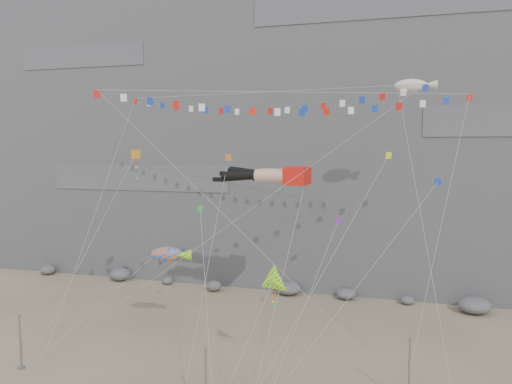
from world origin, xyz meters
TOP-DOWN VIEW (x-y plane):
  - ground at (0.00, 0.00)m, footprint 120.00×120.00m
  - cliff at (0.00, 32.00)m, footprint 80.00×28.00m
  - talus_boulders at (0.00, 17.00)m, footprint 60.00×3.00m
  - anchor_pole_left at (-14.38, -5.42)m, footprint 0.12×0.12m
  - anchor_pole_center at (0.33, -7.39)m, footprint 0.12×0.12m
  - anchor_pole_right at (11.75, -3.05)m, footprint 0.12×0.12m
  - legs_kite at (0.74, 6.40)m, footprint 8.14×15.00m
  - flag_banner_upper at (-0.88, 9.18)m, footprint 27.00×14.92m
  - flag_banner_lower at (2.98, 3.18)m, footprint 25.95×10.23m
  - harlequin_kite at (-10.79, 4.73)m, footprint 5.39×8.75m
  - fish_windsock at (-6.78, 2.35)m, footprint 9.24×8.62m
  - delta_kite at (3.20, -2.73)m, footprint 3.40×5.04m
  - blimp_windsock at (11.64, 9.83)m, footprint 4.82×13.24m
  - small_kite_a at (-3.09, 6.58)m, footprint 1.88×12.83m
  - small_kite_b at (6.46, 4.28)m, footprint 3.62×10.77m
  - small_kite_c at (-4.10, 2.89)m, footprint 5.51×10.90m
  - small_kite_d at (9.92, 6.31)m, footprint 8.21×13.17m
  - small_kite_e at (13.33, 4.03)m, footprint 10.55×9.84m

SIDE VIEW (x-z plane):
  - ground at x=0.00m, z-range 0.00..0.00m
  - talus_boulders at x=0.00m, z-range 0.00..1.20m
  - anchor_pole_left at x=-14.38m, z-range 0.00..3.91m
  - anchor_pole_center at x=0.33m, z-range 0.00..3.99m
  - anchor_pole_right at x=11.75m, z-range 0.00..4.14m
  - delta_kite at x=3.20m, z-range 2.49..11.26m
  - fish_windsock at x=-6.78m, z-range 0.78..13.20m
  - small_kite_b at x=6.46m, z-range 2.57..17.03m
  - small_kite_c at x=-4.10m, z-range 2.57..18.18m
  - small_kite_e at x=13.33m, z-range 3.37..22.18m
  - legs_kite at x=0.74m, z-range 3.85..22.55m
  - small_kite_a at x=-3.09m, z-range 4.89..23.91m
  - small_kite_d at x=9.92m, z-range 4.19..24.99m
  - harlequin_kite at x=-10.79m, z-range 6.13..23.49m
  - flag_banner_lower at x=2.98m, z-range 8.44..30.66m
  - flag_banner_upper at x=-0.88m, z-range 6.62..33.92m
  - blimp_windsock at x=11.64m, z-range 8.41..32.54m
  - cliff at x=0.00m, z-range 0.00..50.00m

